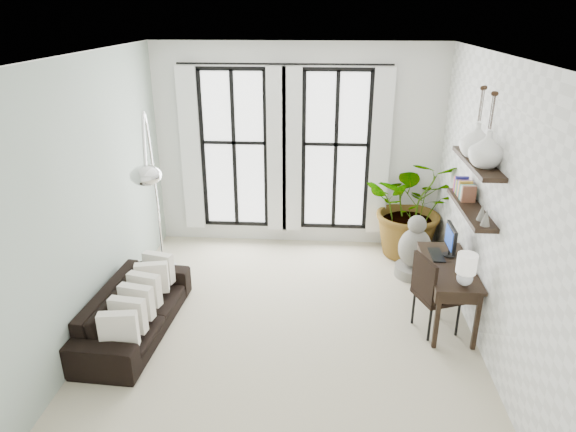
# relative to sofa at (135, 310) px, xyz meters

# --- Properties ---
(floor) EXTENTS (5.00, 5.00, 0.00)m
(floor) POSITION_rel_sofa_xyz_m (1.80, 0.25, -0.29)
(floor) COLOR beige
(floor) RESTS_ON ground
(ceiling) EXTENTS (5.00, 5.00, 0.00)m
(ceiling) POSITION_rel_sofa_xyz_m (1.80, 0.25, 2.91)
(ceiling) COLOR white
(ceiling) RESTS_ON wall_back
(wall_left) EXTENTS (0.00, 5.00, 5.00)m
(wall_left) POSITION_rel_sofa_xyz_m (-0.45, 0.25, 1.31)
(wall_left) COLOR #9CAEA1
(wall_left) RESTS_ON floor
(wall_right) EXTENTS (0.00, 5.00, 5.00)m
(wall_right) POSITION_rel_sofa_xyz_m (4.05, 0.25, 1.31)
(wall_right) COLOR white
(wall_right) RESTS_ON floor
(wall_back) EXTENTS (4.50, 0.00, 4.50)m
(wall_back) POSITION_rel_sofa_xyz_m (1.80, 2.75, 1.31)
(wall_back) COLOR white
(wall_back) RESTS_ON floor
(windows) EXTENTS (3.26, 0.13, 2.65)m
(windows) POSITION_rel_sofa_xyz_m (1.60, 2.68, 1.27)
(windows) COLOR white
(windows) RESTS_ON wall_back
(wall_shelves) EXTENTS (0.25, 1.30, 0.60)m
(wall_shelves) POSITION_rel_sofa_xyz_m (3.91, 0.54, 1.44)
(wall_shelves) COLOR black
(wall_shelves) RESTS_ON wall_right
(sofa) EXTENTS (0.89, 2.02, 0.58)m
(sofa) POSITION_rel_sofa_xyz_m (0.00, 0.00, 0.00)
(sofa) COLOR black
(sofa) RESTS_ON floor
(throw_pillows) EXTENTS (0.40, 1.52, 0.40)m
(throw_pillows) POSITION_rel_sofa_xyz_m (0.10, 0.00, 0.21)
(throw_pillows) COLOR white
(throw_pillows) RESTS_ON sofa
(plant) EXTENTS (1.54, 1.35, 1.64)m
(plant) POSITION_rel_sofa_xyz_m (3.61, 2.36, 0.53)
(plant) COLOR #2D7228
(plant) RESTS_ON floor
(desk) EXTENTS (0.55, 1.30, 1.16)m
(desk) POSITION_rel_sofa_xyz_m (3.75, 0.45, 0.43)
(desk) COLOR black
(desk) RESTS_ON floor
(desk_chair) EXTENTS (0.60, 0.60, 0.99)m
(desk_chair) POSITION_rel_sofa_xyz_m (3.51, 0.25, 0.28)
(desk_chair) COLOR black
(desk_chair) RESTS_ON floor
(arc_lamp) EXTENTS (0.76, 1.78, 2.55)m
(arc_lamp) POSITION_rel_sofa_xyz_m (0.10, 0.75, 1.68)
(arc_lamp) COLOR silver
(arc_lamp) RESTS_ON floor
(buddha) EXTENTS (0.52, 0.52, 0.94)m
(buddha) POSITION_rel_sofa_xyz_m (3.55, 1.64, 0.11)
(buddha) COLOR gray
(buddha) RESTS_ON floor
(vase_a) EXTENTS (0.37, 0.37, 0.38)m
(vase_a) POSITION_rel_sofa_xyz_m (3.91, 0.25, 1.98)
(vase_a) COLOR white
(vase_a) RESTS_ON shelf_upper
(vase_b) EXTENTS (0.37, 0.37, 0.38)m
(vase_b) POSITION_rel_sofa_xyz_m (3.91, 0.65, 1.98)
(vase_b) COLOR white
(vase_b) RESTS_ON shelf_upper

